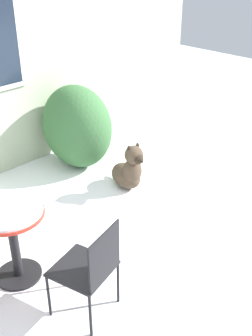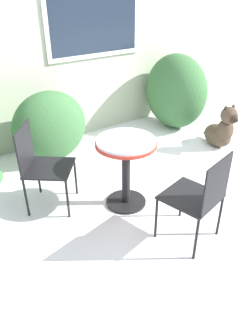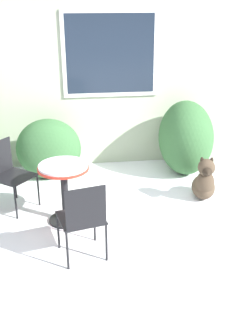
# 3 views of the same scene
# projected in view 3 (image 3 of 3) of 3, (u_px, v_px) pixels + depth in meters

# --- Properties ---
(ground_plane) EXTENTS (16.00, 16.00, 0.00)m
(ground_plane) POSITION_uv_depth(u_px,v_px,m) (132.00, 229.00, 5.10)
(ground_plane) COLOR white
(house_wall) EXTENTS (8.00, 0.10, 3.24)m
(house_wall) POSITION_uv_depth(u_px,v_px,m) (112.00, 63.00, 6.47)
(house_wall) COLOR #B2BC9E
(house_wall) RESTS_ON ground_plane
(shrub_left) EXTENTS (0.97, 0.63, 0.93)m
(shrub_left) POSITION_uv_depth(u_px,v_px,m) (49.00, 149.00, 6.32)
(shrub_left) COLOR #386638
(shrub_left) RESTS_ON ground_plane
(shrub_middle) EXTENTS (0.83, 1.08, 1.14)m
(shrub_middle) POSITION_uv_depth(u_px,v_px,m) (186.00, 138.00, 6.48)
(shrub_middle) COLOR #386638
(shrub_middle) RESTS_ON ground_plane
(patio_table) EXTENTS (0.61, 0.61, 0.76)m
(patio_table) POSITION_uv_depth(u_px,v_px,m) (64.00, 180.00, 5.07)
(patio_table) COLOR black
(patio_table) RESTS_ON ground_plane
(patio_chair_near_table) EXTENTS (0.64, 0.64, 0.90)m
(patio_chair_near_table) POSITION_uv_depth(u_px,v_px,m) (9.00, 172.00, 5.44)
(patio_chair_near_table) COLOR black
(patio_chair_near_table) RESTS_ON ground_plane
(patio_chair_far_side) EXTENTS (0.55, 0.55, 0.90)m
(patio_chair_far_side) POSITION_uv_depth(u_px,v_px,m) (83.00, 217.00, 4.35)
(patio_chair_far_side) COLOR black
(patio_chair_far_side) RESTS_ON ground_plane
(dog) EXTENTS (0.41, 0.69, 0.66)m
(dog) POSITION_uv_depth(u_px,v_px,m) (204.00, 183.00, 5.73)
(dog) COLOR #4C3D2D
(dog) RESTS_ON ground_plane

